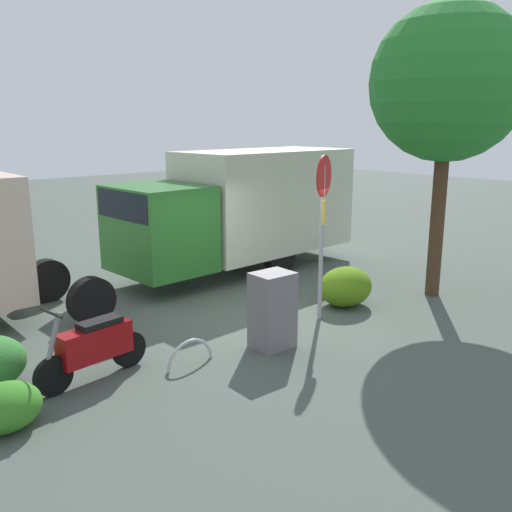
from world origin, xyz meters
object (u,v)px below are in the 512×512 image
box_truck_near (239,206)px  motorcycle (94,346)px  street_tree (448,84)px  bike_rack_hoop (191,365)px  stop_sign (323,212)px  utility_cabinet (272,310)px

box_truck_near → motorcycle: box_truck_near is taller
motorcycle → box_truck_near: bearing=-155.6°
street_tree → bike_rack_hoop: (6.06, -0.56, -4.43)m
stop_sign → street_tree: size_ratio=0.51×
motorcycle → utility_cabinet: utility_cabinet is taller
motorcycle → street_tree: bearing=165.2°
motorcycle → stop_sign: stop_sign is taller
bike_rack_hoop → motorcycle: bearing=-21.9°
motorcycle → street_tree: (-7.37, 1.08, 3.91)m
utility_cabinet → box_truck_near: bearing=-123.8°
box_truck_near → utility_cabinet: size_ratio=6.45×
stop_sign → bike_rack_hoop: stop_sign is taller
motorcycle → utility_cabinet: (-2.75, 0.85, 0.12)m
box_truck_near → street_tree: size_ratio=1.38×
box_truck_near → stop_sign: (1.16, 3.78, 0.43)m
box_truck_near → utility_cabinet: 5.11m
stop_sign → bike_rack_hoop: 3.71m
box_truck_near → motorcycle: (5.54, 3.32, -1.13)m
stop_sign → bike_rack_hoop: size_ratio=3.66×
box_truck_near → bike_rack_hoop: bearing=40.1°
motorcycle → stop_sign: size_ratio=0.58×
stop_sign → street_tree: street_tree is taller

